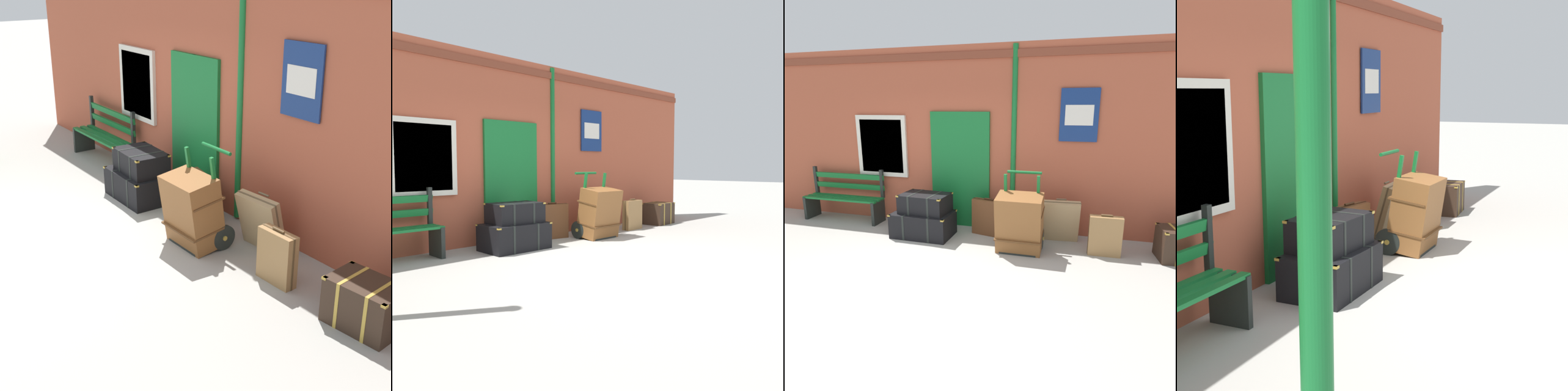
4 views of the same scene
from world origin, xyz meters
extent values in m
plane|color=#A3A099|center=(0.00, 0.00, 0.00)|extent=(60.00, 60.00, 0.00)
cube|color=#AD5138|center=(0.00, 2.60, 1.60)|extent=(10.40, 0.30, 3.20)
cube|color=brown|center=(0.00, 2.44, 3.02)|extent=(10.40, 0.03, 0.12)
cube|color=#146B2D|center=(0.00, 2.43, 1.05)|extent=(1.10, 0.05, 2.10)
cube|color=#0C401B|center=(0.00, 2.41, 1.05)|extent=(0.06, 0.02, 2.10)
cube|color=silver|center=(-1.58, 2.43, 1.45)|extent=(1.04, 0.06, 1.16)
cube|color=silver|center=(-1.58, 2.41, 1.45)|extent=(0.88, 0.02, 1.00)
cylinder|color=#146B2D|center=(0.97, 2.45, 1.60)|extent=(0.09, 0.09, 3.14)
cube|color=navy|center=(2.03, 2.43, 2.05)|extent=(0.60, 0.02, 0.84)
cube|color=white|center=(2.03, 2.41, 2.05)|extent=(0.44, 0.01, 0.32)
cube|color=#146B2D|center=(-2.32, 1.96, 0.45)|extent=(1.60, 0.09, 0.04)
cube|color=#146B2D|center=(-2.32, 2.10, 0.45)|extent=(1.60, 0.09, 0.04)
cube|color=#146B2D|center=(-2.32, 2.24, 0.45)|extent=(1.60, 0.09, 0.04)
cube|color=#146B2D|center=(-2.32, 2.30, 0.65)|extent=(1.60, 0.05, 0.10)
cube|color=#146B2D|center=(-2.32, 2.30, 0.85)|extent=(1.60, 0.05, 0.10)
cube|color=black|center=(-3.08, 2.10, 0.23)|extent=(0.06, 0.40, 0.45)
cube|color=black|center=(-3.08, 2.30, 0.73)|extent=(0.06, 0.06, 0.56)
cube|color=black|center=(-1.56, 2.10, 0.23)|extent=(0.06, 0.40, 0.45)
cube|color=black|center=(-1.56, 2.30, 0.73)|extent=(0.06, 0.06, 0.56)
cube|color=black|center=(-0.45, 1.73, 0.21)|extent=(1.01, 0.66, 0.42)
cube|color=black|center=(-0.67, 1.74, 0.21)|extent=(0.05, 0.65, 0.43)
cube|color=black|center=(-0.22, 1.73, 0.21)|extent=(0.05, 0.65, 0.43)
cube|color=#B79338|center=(-0.93, 1.44, 0.41)|extent=(0.05, 0.05, 0.02)
cube|color=#B79338|center=(0.03, 1.43, 0.41)|extent=(0.05, 0.05, 0.02)
cube|color=#B79338|center=(-0.93, 2.04, 0.41)|extent=(0.05, 0.05, 0.02)
cube|color=#B79338|center=(0.03, 2.03, 0.41)|extent=(0.05, 0.05, 0.02)
cube|color=silver|center=(-0.44, 1.43, 0.21)|extent=(0.36, 0.01, 0.10)
cube|color=black|center=(-0.41, 1.76, 0.58)|extent=(0.83, 0.59, 0.32)
cube|color=black|center=(-0.59, 1.78, 0.58)|extent=(0.07, 0.55, 0.33)
cube|color=black|center=(-0.24, 1.75, 0.58)|extent=(0.07, 0.55, 0.33)
cube|color=#B79338|center=(-0.81, 1.54, 0.73)|extent=(0.05, 0.05, 0.02)
cube|color=#B79338|center=(-0.05, 1.49, 0.73)|extent=(0.05, 0.05, 0.02)
cube|color=#B79338|center=(-0.78, 2.04, 0.73)|extent=(0.05, 0.05, 0.02)
cube|color=#B79338|center=(-0.02, 1.99, 0.73)|extent=(0.05, 0.05, 0.02)
cube|color=black|center=(1.27, 1.46, 0.01)|extent=(0.56, 0.28, 0.03)
cube|color=#146B2D|center=(1.02, 1.66, 0.60)|extent=(0.04, 0.21, 1.19)
cube|color=#146B2D|center=(1.52, 1.66, 0.60)|extent=(0.04, 0.21, 1.19)
cylinder|color=#146B2D|center=(1.27, 1.84, 1.19)|extent=(0.54, 0.04, 0.04)
cylinder|color=black|center=(0.95, 1.72, 0.16)|extent=(0.04, 0.32, 0.32)
cylinder|color=#B79338|center=(0.95, 1.72, 0.16)|extent=(0.07, 0.06, 0.06)
cylinder|color=black|center=(1.59, 1.72, 0.16)|extent=(0.04, 0.32, 0.32)
cylinder|color=#B79338|center=(1.59, 1.72, 0.16)|extent=(0.07, 0.06, 0.06)
cube|color=brown|center=(1.27, 1.48, 0.47)|extent=(0.68, 0.56, 0.93)
cube|color=brown|center=(1.27, 1.48, 0.27)|extent=(0.70, 0.46, 0.09)
cube|color=brown|center=(1.27, 1.48, 0.66)|extent=(0.70, 0.46, 0.09)
cube|color=tan|center=(1.84, 2.09, 0.36)|extent=(0.63, 0.37, 0.72)
cylinder|color=brown|center=(1.84, 2.11, 0.72)|extent=(0.16, 0.04, 0.03)
cube|color=brown|center=(1.84, 2.09, 0.36)|extent=(0.63, 0.26, 0.70)
cube|color=olive|center=(2.52, 1.71, 0.30)|extent=(0.47, 0.17, 0.61)
cylinder|color=brown|center=(2.52, 1.71, 0.63)|extent=(0.16, 0.03, 0.03)
cube|color=brown|center=(2.52, 1.71, 0.30)|extent=(0.48, 0.03, 0.62)
cube|color=brown|center=(0.63, 2.07, 0.31)|extent=(0.61, 0.28, 0.63)
cylinder|color=#3A2112|center=(0.63, 2.07, 0.65)|extent=(0.16, 0.06, 0.03)
cube|color=#351E10|center=(0.63, 2.07, 0.31)|extent=(0.60, 0.16, 0.64)
cube|color=#B79338|center=(3.46, 1.81, 0.24)|extent=(0.08, 0.49, 0.49)
cube|color=#B79338|center=(3.32, 1.58, 0.47)|extent=(0.05, 0.05, 0.02)
cube|color=#B79338|center=(3.28, 2.02, 0.47)|extent=(0.05, 0.05, 0.02)
camera|label=1|loc=(6.45, -2.19, 3.24)|focal=52.55mm
camera|label=2|loc=(-4.39, -3.72, 1.33)|focal=38.85mm
camera|label=3|loc=(2.04, -3.46, 2.18)|focal=31.67mm
camera|label=4|loc=(-5.37, -0.88, 1.94)|focal=54.57mm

